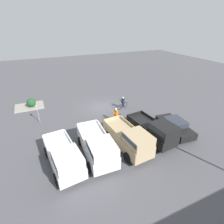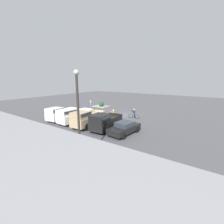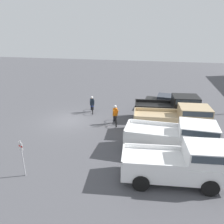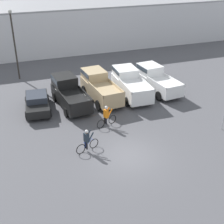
{
  "view_description": "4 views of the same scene",
  "coord_description": "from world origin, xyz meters",
  "px_view_note": "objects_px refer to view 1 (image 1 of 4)",
  "views": [
    {
      "loc": [
        7.3,
        19.72,
        10.2
      ],
      "look_at": [
        0.28,
        3.96,
        1.2
      ],
      "focal_mm": 28.0,
      "sensor_mm": 36.0,
      "label": 1
    },
    {
      "loc": [
        -12.93,
        23.22,
        6.36
      ],
      "look_at": [
        0.28,
        3.96,
        1.2
      ],
      "focal_mm": 24.0,
      "sensor_mm": 36.0,
      "label": 2
    },
    {
      "loc": [
        16.63,
        7.46,
        7.58
      ],
      "look_at": [
        0.28,
        3.96,
        1.2
      ],
      "focal_mm": 35.0,
      "sensor_mm": 36.0,
      "label": 3
    },
    {
      "loc": [
        -6.68,
        -15.41,
        11.99
      ],
      "look_at": [
        0.28,
        3.96,
        1.2
      ],
      "focal_mm": 50.0,
      "sensor_mm": 36.0,
      "label": 4
    }
  ],
  "objects_px": {
    "pickup_truck_0": "(154,130)",
    "fire_lane_sign": "(38,111)",
    "sedan_0": "(175,126)",
    "cyclist_1": "(123,103)",
    "pickup_truck_2": "(97,146)",
    "pickup_truck_1": "(129,138)",
    "pickup_truck_3": "(64,157)",
    "shrub": "(31,103)",
    "cyclist_0": "(116,115)"
  },
  "relations": [
    {
      "from": "pickup_truck_1",
      "to": "pickup_truck_3",
      "type": "bearing_deg",
      "value": 0.07
    },
    {
      "from": "sedan_0",
      "to": "cyclist_0",
      "type": "relative_size",
      "value": 2.62
    },
    {
      "from": "pickup_truck_2",
      "to": "cyclist_1",
      "type": "relative_size",
      "value": 3.3
    },
    {
      "from": "shrub",
      "to": "cyclist_1",
      "type": "bearing_deg",
      "value": 155.08
    },
    {
      "from": "sedan_0",
      "to": "cyclist_0",
      "type": "distance_m",
      "value": 6.34
    },
    {
      "from": "pickup_truck_3",
      "to": "cyclist_0",
      "type": "xyz_separation_m",
      "value": [
        -6.59,
        -4.89,
        -0.28
      ]
    },
    {
      "from": "pickup_truck_3",
      "to": "shrub",
      "type": "relative_size",
      "value": 4.88
    },
    {
      "from": "pickup_truck_0",
      "to": "fire_lane_sign",
      "type": "bearing_deg",
      "value": -39.73
    },
    {
      "from": "sedan_0",
      "to": "cyclist_1",
      "type": "bearing_deg",
      "value": -72.25
    },
    {
      "from": "cyclist_0",
      "to": "shrub",
      "type": "relative_size",
      "value": 1.56
    },
    {
      "from": "pickup_truck_2",
      "to": "fire_lane_sign",
      "type": "bearing_deg",
      "value": -63.3
    },
    {
      "from": "pickup_truck_1",
      "to": "shrub",
      "type": "xyz_separation_m",
      "value": [
        7.61,
        -12.66,
        -0.48
      ]
    },
    {
      "from": "pickup_truck_1",
      "to": "cyclist_0",
      "type": "distance_m",
      "value": 5.0
    },
    {
      "from": "pickup_truck_2",
      "to": "cyclist_1",
      "type": "height_order",
      "value": "pickup_truck_2"
    },
    {
      "from": "pickup_truck_0",
      "to": "pickup_truck_1",
      "type": "bearing_deg",
      "value": 4.61
    },
    {
      "from": "cyclist_0",
      "to": "cyclist_1",
      "type": "bearing_deg",
      "value": -130.01
    },
    {
      "from": "sedan_0",
      "to": "pickup_truck_0",
      "type": "height_order",
      "value": "pickup_truck_0"
    },
    {
      "from": "fire_lane_sign",
      "to": "pickup_truck_2",
      "type": "bearing_deg",
      "value": 116.7
    },
    {
      "from": "pickup_truck_1",
      "to": "fire_lane_sign",
      "type": "bearing_deg",
      "value": -50.22
    },
    {
      "from": "cyclist_0",
      "to": "cyclist_1",
      "type": "xyz_separation_m",
      "value": [
        -2.28,
        -2.71,
        -0.05
      ]
    },
    {
      "from": "pickup_truck_1",
      "to": "cyclist_0",
      "type": "xyz_separation_m",
      "value": [
        -1.01,
        -4.89,
        -0.35
      ]
    },
    {
      "from": "fire_lane_sign",
      "to": "shrub",
      "type": "distance_m",
      "value": 4.42
    },
    {
      "from": "shrub",
      "to": "pickup_truck_0",
      "type": "bearing_deg",
      "value": 129.97
    },
    {
      "from": "fire_lane_sign",
      "to": "pickup_truck_0",
      "type": "bearing_deg",
      "value": 140.27
    },
    {
      "from": "pickup_truck_0",
      "to": "pickup_truck_2",
      "type": "height_order",
      "value": "pickup_truck_0"
    },
    {
      "from": "sedan_0",
      "to": "pickup_truck_0",
      "type": "distance_m",
      "value": 2.79
    },
    {
      "from": "cyclist_1",
      "to": "sedan_0",
      "type": "bearing_deg",
      "value": 107.75
    },
    {
      "from": "pickup_truck_1",
      "to": "pickup_truck_0",
      "type": "bearing_deg",
      "value": -175.39
    },
    {
      "from": "shrub",
      "to": "pickup_truck_1",
      "type": "bearing_deg",
      "value": 121.0
    },
    {
      "from": "pickup_truck_3",
      "to": "cyclist_1",
      "type": "height_order",
      "value": "pickup_truck_3"
    },
    {
      "from": "pickup_truck_2",
      "to": "fire_lane_sign",
      "type": "relative_size",
      "value": 2.6
    },
    {
      "from": "pickup_truck_3",
      "to": "pickup_truck_1",
      "type": "bearing_deg",
      "value": -179.93
    },
    {
      "from": "cyclist_1",
      "to": "shrub",
      "type": "distance_m",
      "value": 12.01
    },
    {
      "from": "sedan_0",
      "to": "shrub",
      "type": "relative_size",
      "value": 4.08
    },
    {
      "from": "pickup_truck_1",
      "to": "shrub",
      "type": "relative_size",
      "value": 5.0
    },
    {
      "from": "sedan_0",
      "to": "cyclist_0",
      "type": "height_order",
      "value": "cyclist_0"
    },
    {
      "from": "pickup_truck_0",
      "to": "fire_lane_sign",
      "type": "xyz_separation_m",
      "value": [
        9.76,
        -8.11,
        0.16
      ]
    },
    {
      "from": "cyclist_0",
      "to": "cyclist_1",
      "type": "distance_m",
      "value": 3.54
    },
    {
      "from": "fire_lane_sign",
      "to": "pickup_truck_3",
      "type": "bearing_deg",
      "value": 99.24
    },
    {
      "from": "cyclist_0",
      "to": "fire_lane_sign",
      "type": "bearing_deg",
      "value": -23.47
    },
    {
      "from": "pickup_truck_2",
      "to": "pickup_truck_1",
      "type": "bearing_deg",
      "value": 175.95
    },
    {
      "from": "pickup_truck_0",
      "to": "sedan_0",
      "type": "bearing_deg",
      "value": -174.72
    },
    {
      "from": "pickup_truck_3",
      "to": "cyclist_1",
      "type": "xyz_separation_m",
      "value": [
        -8.87,
        -7.61,
        -0.33
      ]
    },
    {
      "from": "pickup_truck_0",
      "to": "fire_lane_sign",
      "type": "relative_size",
      "value": 2.54
    },
    {
      "from": "sedan_0",
      "to": "pickup_truck_2",
      "type": "height_order",
      "value": "pickup_truck_2"
    },
    {
      "from": "sedan_0",
      "to": "fire_lane_sign",
      "type": "height_order",
      "value": "fire_lane_sign"
    },
    {
      "from": "sedan_0",
      "to": "pickup_truck_1",
      "type": "height_order",
      "value": "pickup_truck_1"
    },
    {
      "from": "cyclist_1",
      "to": "pickup_truck_3",
      "type": "bearing_deg",
      "value": 40.63
    },
    {
      "from": "cyclist_1",
      "to": "shrub",
      "type": "relative_size",
      "value": 1.51
    },
    {
      "from": "pickup_truck_0",
      "to": "pickup_truck_2",
      "type": "xyz_separation_m",
      "value": [
        5.67,
        0.03,
        -0.0
      ]
    }
  ]
}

